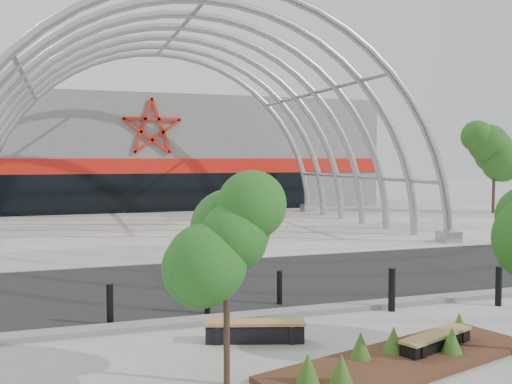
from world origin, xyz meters
TOP-DOWN VIEW (x-y plane):
  - ground at (0.00, 0.00)m, footprint 140.00×140.00m
  - road at (0.00, 3.50)m, footprint 140.00×7.00m
  - forecourt at (0.00, 15.50)m, footprint 60.00×17.00m
  - kerb at (0.00, -0.25)m, footprint 60.00×0.50m
  - arena_building at (0.00, 33.45)m, footprint 34.00×15.24m
  - vault_canopy at (0.00, 15.50)m, footprint 20.80×15.80m
  - planting_bed at (0.07, -3.78)m, footprint 5.68×3.11m
  - street_tree_0 at (-3.05, -3.69)m, footprint 1.41×1.41m
  - bench_0 at (-1.96, -1.82)m, footprint 2.01×1.00m
  - bench_1 at (1.03, -3.52)m, footprint 1.83×1.02m
  - bollard_0 at (-4.59, 0.24)m, footprint 0.14×0.14m
  - bollard_1 at (-2.38, 0.44)m, footprint 0.14×0.14m
  - bollard_2 at (-0.48, 0.70)m, footprint 0.14×0.14m
  - bollard_3 at (1.83, -0.69)m, footprint 0.16×0.16m
  - bollard_4 at (4.58, -1.09)m, footprint 0.15×0.15m
  - bg_tree_1 at (21.00, 18.00)m, footprint 2.70×2.70m

SIDE VIEW (x-z plane):
  - ground at x=0.00m, z-range 0.00..0.00m
  - road at x=0.00m, z-range 0.00..0.02m
  - vault_canopy at x=0.00m, z-range -10.16..10.20m
  - forecourt at x=0.00m, z-range 0.00..0.04m
  - kerb at x=0.00m, z-range 0.00..0.12m
  - planting_bed at x=0.07m, z-range -0.15..0.42m
  - bench_1 at x=1.03m, z-range -0.01..0.37m
  - bench_0 at x=-1.96m, z-range -0.01..0.41m
  - bollard_2 at x=-0.48m, z-range 0.00..0.85m
  - bollard_1 at x=-2.38m, z-range 0.00..0.85m
  - bollard_0 at x=-4.59m, z-range 0.00..0.90m
  - bollard_4 at x=4.58m, z-range 0.00..0.97m
  - bollard_3 at x=1.83m, z-range 0.00..1.03m
  - street_tree_0 at x=-3.05m, z-range 0.70..3.91m
  - arena_building at x=0.00m, z-range -0.01..7.99m
  - bg_tree_1 at x=21.00m, z-range 1.29..7.20m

